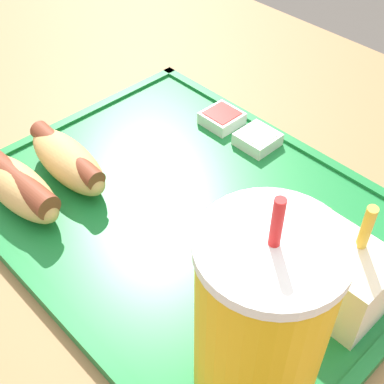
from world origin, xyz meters
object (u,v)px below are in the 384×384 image
at_px(fries_carton, 341,277).
at_px(sauce_cup_mayo, 258,139).
at_px(hot_dog_far, 18,186).
at_px(soda_cup, 261,323).
at_px(sauce_cup_ketchup, 222,118).
at_px(hot_dog_near, 67,160).

distance_m(fries_carton, sauce_cup_mayo, 0.23).
distance_m(hot_dog_far, fries_carton, 0.33).
bearing_deg(soda_cup, sauce_cup_ketchup, -42.08).
height_order(fries_carton, sauce_cup_ketchup, fries_carton).
bearing_deg(soda_cup, sauce_cup_mayo, -49.59).
height_order(hot_dog_near, sauce_cup_ketchup, hot_dog_near).
bearing_deg(fries_carton, soda_cup, 90.01).
bearing_deg(fries_carton, hot_dog_far, 24.22).
relative_size(hot_dog_near, fries_carton, 1.11).
height_order(soda_cup, hot_dog_near, soda_cup).
bearing_deg(hot_dog_near, fries_carton, -166.08).
bearing_deg(sauce_cup_mayo, hot_dog_near, 61.38).
distance_m(hot_dog_far, hot_dog_near, 0.06).
distance_m(hot_dog_near, fries_carton, 0.31).
height_order(hot_dog_near, fries_carton, fries_carton).
height_order(fries_carton, sauce_cup_mayo, fries_carton).
relative_size(fries_carton, sauce_cup_ketchup, 2.65).
xyz_separation_m(fries_carton, sauce_cup_mayo, (0.19, -0.12, -0.03)).
height_order(soda_cup, hot_dog_far, soda_cup).
relative_size(hot_dog_near, sauce_cup_ketchup, 2.95).
bearing_deg(soda_cup, hot_dog_near, -6.65).
bearing_deg(hot_dog_far, sauce_cup_ketchup, -100.57).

